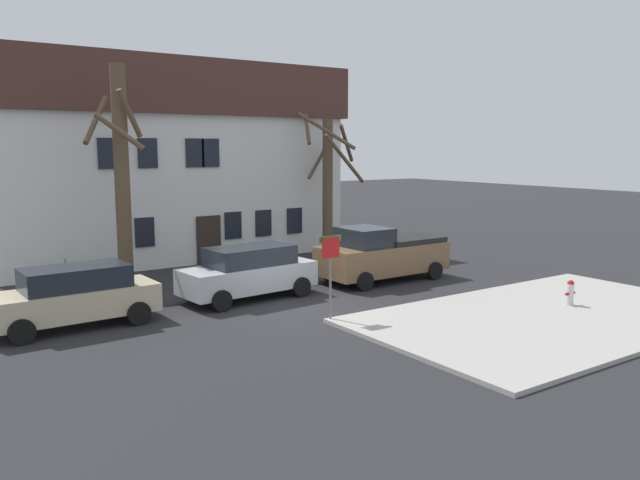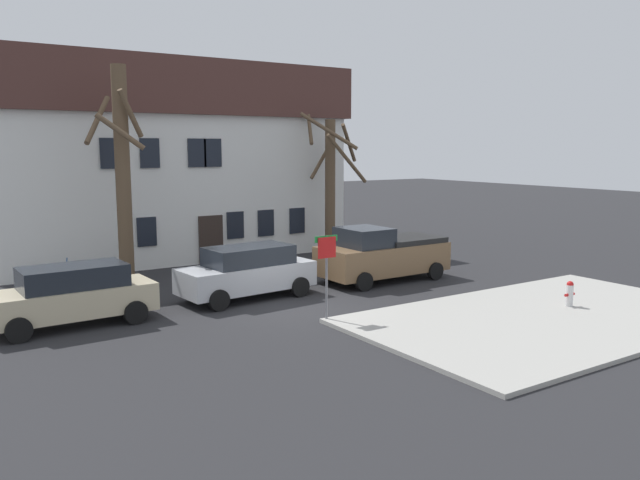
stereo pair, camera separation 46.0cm
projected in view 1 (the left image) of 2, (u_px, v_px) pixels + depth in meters
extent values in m
plane|color=#262628|center=(294.00, 309.00, 19.97)|extent=(120.00, 120.00, 0.00)
cube|color=#A8A59E|center=(550.00, 316.00, 18.93)|extent=(11.70, 6.82, 0.12)
cube|color=white|center=(161.00, 186.00, 29.97)|extent=(15.59, 7.36, 6.40)
cube|color=#4C2D28|center=(158.00, 92.00, 29.33)|extent=(16.09, 7.86, 2.35)
cube|color=#2D231E|center=(209.00, 240.00, 27.62)|extent=(1.10, 0.12, 2.10)
cube|color=black|center=(145.00, 232.00, 25.97)|extent=(0.80, 0.08, 1.20)
cube|color=black|center=(233.00, 225.00, 28.21)|extent=(0.80, 0.08, 1.20)
cube|color=black|center=(263.00, 223.00, 29.07)|extent=(0.80, 0.08, 1.20)
cube|color=black|center=(294.00, 221.00, 30.00)|extent=(0.80, 0.08, 1.20)
cube|color=black|center=(108.00, 153.00, 24.76)|extent=(0.80, 0.08, 1.20)
cube|color=black|center=(148.00, 153.00, 25.64)|extent=(0.80, 0.08, 1.20)
cube|color=black|center=(195.00, 153.00, 26.78)|extent=(0.80, 0.08, 1.20)
cube|color=black|center=(210.00, 153.00, 27.18)|extent=(0.80, 0.08, 1.20)
cylinder|color=brown|center=(122.00, 177.00, 23.01)|extent=(0.54, 0.54, 7.96)
cylinder|color=brown|center=(130.00, 113.00, 22.47)|extent=(1.08, 0.74, 1.69)
cylinder|color=brown|center=(120.00, 132.00, 22.04)|extent=(1.65, 0.70, 1.32)
cylinder|color=brown|center=(96.00, 119.00, 22.81)|extent=(1.38, 1.56, 1.83)
cylinder|color=brown|center=(328.00, 188.00, 29.44)|extent=(0.47, 0.47, 6.29)
cylinder|color=brown|center=(327.00, 131.00, 27.84)|extent=(2.17, 1.67, 1.67)
cylinder|color=brown|center=(318.00, 162.00, 29.67)|extent=(1.35, 0.48, 1.59)
cylinder|color=brown|center=(307.00, 126.00, 28.92)|extent=(1.07, 1.85, 1.70)
cylinder|color=brown|center=(345.00, 159.00, 28.39)|extent=(2.40, 0.43, 2.22)
cylinder|color=brown|center=(346.00, 143.00, 28.85)|extent=(1.62, 1.27, 1.73)
cube|color=#C6B793|center=(73.00, 302.00, 17.89)|extent=(4.62, 1.86, 0.80)
cube|color=#1E232B|center=(75.00, 277.00, 17.84)|extent=(2.88, 1.60, 0.62)
cylinder|color=black|center=(22.00, 332.00, 16.35)|extent=(0.69, 0.24, 0.68)
cylinder|color=black|center=(8.00, 318.00, 17.71)|extent=(0.69, 0.24, 0.68)
cylinder|color=black|center=(139.00, 313.00, 18.18)|extent=(0.69, 0.24, 0.68)
cylinder|color=black|center=(118.00, 302.00, 19.53)|extent=(0.69, 0.24, 0.68)
cube|color=#B7BABF|center=(248.00, 277.00, 21.25)|extent=(4.70, 2.13, 0.83)
cube|color=#1E232B|center=(250.00, 256.00, 21.20)|extent=(2.95, 1.78, 0.62)
cylinder|color=black|center=(221.00, 301.00, 19.66)|extent=(0.70, 0.27, 0.68)
cylinder|color=black|center=(194.00, 291.00, 21.02)|extent=(0.70, 0.27, 0.68)
cylinder|color=black|center=(301.00, 287.00, 21.60)|extent=(0.70, 0.27, 0.68)
cylinder|color=black|center=(272.00, 279.00, 22.96)|extent=(0.70, 0.27, 0.68)
cube|color=brown|center=(383.00, 258.00, 24.24)|extent=(5.10, 2.16, 1.07)
cube|color=#1E232B|center=(364.00, 237.00, 23.59)|extent=(1.65, 1.87, 0.70)
cube|color=black|center=(405.00, 239.00, 24.78)|extent=(2.66, 2.05, 0.20)
cylinder|color=black|center=(365.00, 281.00, 22.48)|extent=(0.68, 0.23, 0.68)
cylinder|color=black|center=(330.00, 272.00, 24.18)|extent=(0.68, 0.23, 0.68)
cylinder|color=black|center=(434.00, 271.00, 24.44)|extent=(0.68, 0.23, 0.68)
cylinder|color=black|center=(398.00, 263.00, 26.14)|extent=(0.68, 0.23, 0.68)
cylinder|color=silver|center=(570.00, 294.00, 19.98)|extent=(0.22, 0.22, 0.68)
sphere|color=red|center=(571.00, 283.00, 19.93)|extent=(0.21, 0.21, 0.21)
cylinder|color=red|center=(567.00, 294.00, 19.89)|extent=(0.10, 0.09, 0.09)
cylinder|color=red|center=(573.00, 293.00, 20.07)|extent=(0.10, 0.09, 0.09)
cylinder|color=slate|center=(330.00, 280.00, 18.29)|extent=(0.07, 0.07, 2.51)
cube|color=red|center=(331.00, 248.00, 18.13)|extent=(0.60, 0.03, 0.60)
cube|color=#1E8C38|center=(330.00, 239.00, 18.13)|extent=(0.76, 0.02, 0.18)
torus|color=black|center=(85.00, 274.00, 23.69)|extent=(0.71, 0.17, 0.71)
torus|color=black|center=(57.00, 278.00, 22.97)|extent=(0.71, 0.17, 0.71)
cylinder|color=#1E4C8C|center=(71.00, 270.00, 23.29)|extent=(0.99, 0.22, 0.19)
cylinder|color=#1E4C8C|center=(65.00, 265.00, 23.12)|extent=(0.09, 0.05, 0.45)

